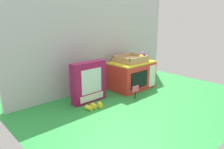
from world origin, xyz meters
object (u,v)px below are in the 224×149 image
at_px(loose_toy_banana, 94,106).
at_px(cookie_set_box, 89,82).
at_px(food_groups_crate, 132,59).
at_px(toy_microwave, 132,75).
at_px(price_sign, 135,90).

bearing_deg(loose_toy_banana, cookie_set_box, 68.26).
relative_size(cookie_set_box, loose_toy_banana, 2.25).
height_order(food_groups_crate, loose_toy_banana, food_groups_crate).
bearing_deg(food_groups_crate, cookie_set_box, 178.63).
bearing_deg(toy_microwave, loose_toy_banana, -167.15).
height_order(toy_microwave, food_groups_crate, food_groups_crate).
height_order(cookie_set_box, loose_toy_banana, cookie_set_box).
xyz_separation_m(toy_microwave, price_sign, (-0.17, -0.19, -0.05)).
height_order(price_sign, loose_toy_banana, price_sign).
relative_size(toy_microwave, price_sign, 3.73).
xyz_separation_m(cookie_set_box, price_sign, (0.29, -0.20, -0.08)).
relative_size(toy_microwave, food_groups_crate, 1.55).
height_order(food_groups_crate, cookie_set_box, food_groups_crate).
bearing_deg(food_groups_crate, loose_toy_banana, -167.08).
relative_size(food_groups_crate, loose_toy_banana, 1.83).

